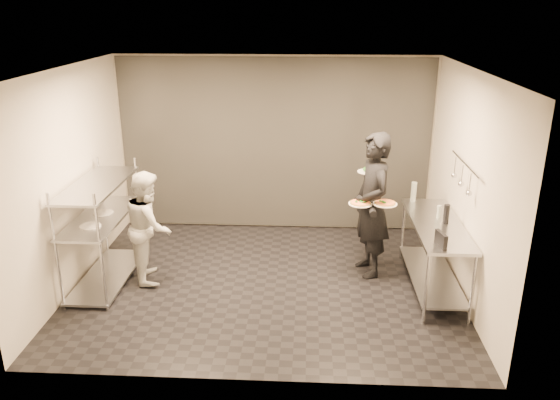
# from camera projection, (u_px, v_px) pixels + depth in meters

# --- Properties ---
(room_shell) EXTENTS (5.00, 4.00, 2.80)m
(room_shell) POSITION_uv_depth(u_px,v_px,m) (271.00, 159.00, 7.93)
(room_shell) COLOR black
(room_shell) RESTS_ON ground
(pass_rack) EXTENTS (0.60, 1.60, 1.50)m
(pass_rack) POSITION_uv_depth(u_px,v_px,m) (102.00, 227.00, 7.14)
(pass_rack) COLOR #B7BABF
(pass_rack) RESTS_ON ground
(prep_counter) EXTENTS (0.60, 1.80, 0.92)m
(prep_counter) POSITION_uv_depth(u_px,v_px,m) (435.00, 244.00, 6.97)
(prep_counter) COLOR #B7BABF
(prep_counter) RESTS_ON ground
(utensil_rail) EXTENTS (0.07, 1.20, 0.31)m
(utensil_rail) POSITION_uv_depth(u_px,v_px,m) (463.00, 176.00, 6.65)
(utensil_rail) COLOR #B7BABF
(utensil_rail) RESTS_ON room_shell
(waiter) EXTENTS (0.65, 0.82, 1.98)m
(waiter) POSITION_uv_depth(u_px,v_px,m) (372.00, 205.00, 7.27)
(waiter) COLOR black
(waiter) RESTS_ON ground
(chef) EXTENTS (0.74, 0.86, 1.50)m
(chef) POSITION_uv_depth(u_px,v_px,m) (149.00, 226.00, 7.21)
(chef) COLOR silver
(chef) RESTS_ON ground
(pizza_plate_near) EXTENTS (0.31, 0.31, 0.05)m
(pizza_plate_near) POSITION_uv_depth(u_px,v_px,m) (360.00, 203.00, 7.11)
(pizza_plate_near) COLOR white
(pizza_plate_near) RESTS_ON waiter
(pizza_plate_far) EXTENTS (0.31, 0.31, 0.05)m
(pizza_plate_far) POSITION_uv_depth(u_px,v_px,m) (385.00, 203.00, 7.05)
(pizza_plate_far) COLOR white
(pizza_plate_far) RESTS_ON waiter
(salad_plate) EXTENTS (0.26, 0.26, 0.07)m
(salad_plate) POSITION_uv_depth(u_px,v_px,m) (367.00, 170.00, 7.37)
(salad_plate) COLOR white
(salad_plate) RESTS_ON waiter
(pos_monitor) EXTENTS (0.10, 0.24, 0.17)m
(pos_monitor) POSITION_uv_depth(u_px,v_px,m) (441.00, 240.00, 6.17)
(pos_monitor) COLOR black
(pos_monitor) RESTS_ON prep_counter
(bottle_green) EXTENTS (0.08, 0.08, 0.27)m
(bottle_green) POSITION_uv_depth(u_px,v_px,m) (414.00, 192.00, 7.58)
(bottle_green) COLOR #99A79A
(bottle_green) RESTS_ON prep_counter
(bottle_clear) EXTENTS (0.05, 0.05, 0.17)m
(bottle_clear) POSITION_uv_depth(u_px,v_px,m) (439.00, 212.00, 7.00)
(bottle_clear) COLOR #99A79A
(bottle_clear) RESTS_ON prep_counter
(bottle_dark) EXTENTS (0.07, 0.07, 0.25)m
(bottle_dark) POSITION_uv_depth(u_px,v_px,m) (446.00, 214.00, 6.81)
(bottle_dark) COLOR black
(bottle_dark) RESTS_ON prep_counter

